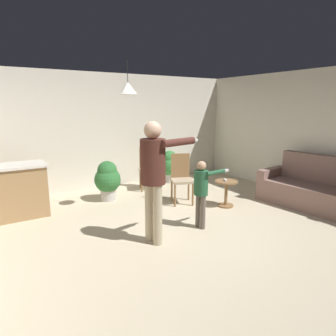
# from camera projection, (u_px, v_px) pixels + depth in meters

# --- Properties ---
(ground) EXTENTS (7.68, 7.68, 0.00)m
(ground) POSITION_uv_depth(u_px,v_px,m) (193.00, 229.00, 4.81)
(ground) COLOR beige
(wall_back) EXTENTS (6.40, 0.10, 2.70)m
(wall_back) POSITION_uv_depth(u_px,v_px,m) (115.00, 131.00, 7.18)
(wall_back) COLOR silver
(wall_back) RESTS_ON ground
(wall_right) EXTENTS (0.10, 6.40, 2.70)m
(wall_right) POSITION_uv_depth(u_px,v_px,m) (317.00, 135.00, 6.19)
(wall_right) COLOR silver
(wall_right) RESTS_ON ground
(couch_floral) EXTENTS (1.03, 1.88, 1.00)m
(couch_floral) POSITION_uv_depth(u_px,v_px,m) (309.00, 189.00, 5.87)
(couch_floral) COLOR #8C6B60
(couch_floral) RESTS_ON ground
(kitchen_counter) EXTENTS (1.26, 0.66, 0.95)m
(kitchen_counter) POSITION_uv_depth(u_px,v_px,m) (9.00, 192.00, 5.18)
(kitchen_counter) COLOR #99754C
(kitchen_counter) RESTS_ON ground
(side_table_by_couch) EXTENTS (0.44, 0.44, 0.52)m
(side_table_by_couch) POSITION_uv_depth(u_px,v_px,m) (226.00, 190.00, 5.81)
(side_table_by_couch) COLOR olive
(side_table_by_couch) RESTS_ON ground
(person_adult) EXTENTS (0.89, 0.50, 1.76)m
(person_adult) POSITION_uv_depth(u_px,v_px,m) (154.00, 169.00, 4.13)
(person_adult) COLOR tan
(person_adult) RESTS_ON ground
(person_child) EXTENTS (0.59, 0.32, 1.11)m
(person_child) POSITION_uv_depth(u_px,v_px,m) (202.00, 187.00, 4.72)
(person_child) COLOR #60564C
(person_child) RESTS_ON ground
(dining_chair_by_counter) EXTENTS (0.54, 0.54, 1.00)m
(dining_chair_by_counter) POSITION_uv_depth(u_px,v_px,m) (148.00, 166.00, 6.99)
(dining_chair_by_counter) COLOR olive
(dining_chair_by_counter) RESTS_ON ground
(dining_chair_near_wall) EXTENTS (0.55, 0.55, 1.00)m
(dining_chair_near_wall) POSITION_uv_depth(u_px,v_px,m) (181.00, 176.00, 6.01)
(dining_chair_near_wall) COLOR olive
(dining_chair_near_wall) RESTS_ON ground
(potted_plant_corner) EXTENTS (0.55, 0.55, 0.84)m
(potted_plant_corner) POSITION_uv_depth(u_px,v_px,m) (108.00, 179.00, 6.17)
(potted_plant_corner) COLOR #B7B2AD
(potted_plant_corner) RESTS_ON ground
(potted_plant_by_wall) EXTENTS (0.54, 0.54, 0.83)m
(potted_plant_by_wall) POSITION_uv_depth(u_px,v_px,m) (170.00, 165.00, 7.62)
(potted_plant_by_wall) COLOR #B7B2AD
(potted_plant_by_wall) RESTS_ON ground
(spare_remote_on_table) EXTENTS (0.09, 0.13, 0.04)m
(spare_remote_on_table) POSITION_uv_depth(u_px,v_px,m) (225.00, 180.00, 5.75)
(spare_remote_on_table) COLOR white
(spare_remote_on_table) RESTS_ON side_table_by_couch
(ceiling_light_pendant) EXTENTS (0.32, 0.32, 0.55)m
(ceiling_light_pendant) POSITION_uv_depth(u_px,v_px,m) (128.00, 88.00, 5.07)
(ceiling_light_pendant) COLOR silver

